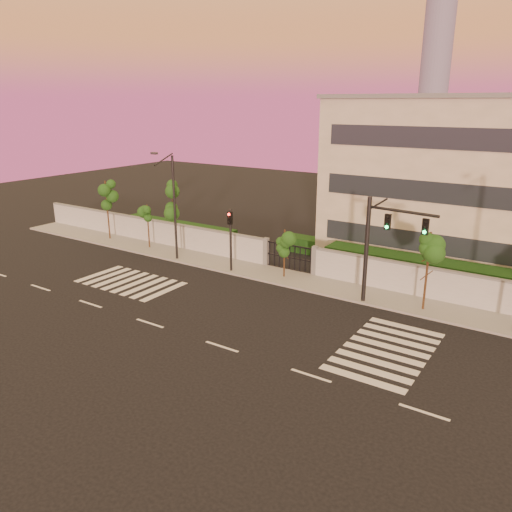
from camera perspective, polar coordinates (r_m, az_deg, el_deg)
name	(u,v)px	position (r m, az deg, el deg)	size (l,w,h in m)	color
ground	(222,347)	(25.41, -3.91, -10.31)	(120.00, 120.00, 0.00)	black
sidewalk	(317,284)	(33.59, 7.00, -3.22)	(60.00, 3.00, 0.15)	gray
perimeter_wall	(329,264)	(34.50, 8.34, -0.97)	(60.00, 0.36, 2.20)	#A9ABB0
hedge_row	(359,260)	(36.58, 11.67, -0.50)	(41.00, 4.25, 1.80)	#103513
institutional_building	(505,183)	(40.47, 26.54, 7.51)	(24.40, 12.40, 12.25)	#B4AD98
distant_skyscraper	(442,3)	(312.14, 20.47, 25.49)	(16.00, 16.00, 118.00)	slate
road_markings	(240,314)	(28.97, -1.89, -6.64)	(57.00, 7.62, 0.02)	silver
street_tree_a	(107,197)	(45.26, -16.70, 6.49)	(1.52, 1.21, 5.26)	#382314
street_tree_b	(148,217)	(41.84, -12.25, 4.42)	(1.39, 1.10, 3.73)	#382314
street_tree_c	(174,200)	(39.00, -9.31, 6.35)	(1.62, 1.29, 6.17)	#382314
street_tree_d	(285,243)	(33.92, 3.32, 1.53)	(1.35, 1.08, 3.49)	#382314
street_tree_e	(429,254)	(29.81, 19.19, 0.25)	(1.60, 1.27, 4.78)	#382314
traffic_signal_main	(381,239)	(29.65, 14.07, 1.86)	(4.13, 0.68, 6.54)	black
traffic_signal_secondary	(230,233)	(35.05, -2.95, 2.66)	(0.36, 0.34, 4.62)	black
streetlight_west	(173,203)	(37.83, -9.49, 6.00)	(0.50, 2.01, 8.37)	black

